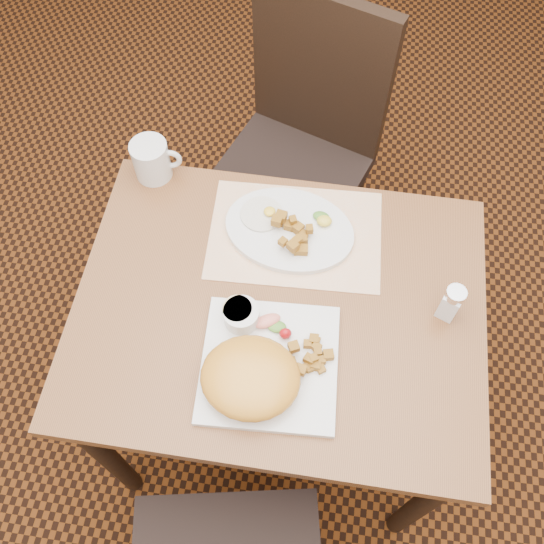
{
  "coord_description": "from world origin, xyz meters",
  "views": [
    {
      "loc": [
        0.07,
        -0.59,
        1.94
      ],
      "look_at": [
        -0.02,
        0.04,
        0.82
      ],
      "focal_mm": 40.0,
      "sensor_mm": 36.0,
      "label": 1
    }
  ],
  "objects": [
    {
      "name": "placemat",
      "position": [
        0.01,
        0.19,
        0.75
      ],
      "size": [
        0.41,
        0.3,
        0.0
      ],
      "primitive_type": "cube",
      "rotation": [
        0.0,
        0.0,
        0.05
      ],
      "color": "white",
      "rests_on": "table"
    },
    {
      "name": "garnish_ov",
      "position": [
        0.07,
        0.22,
        0.78
      ],
      "size": [
        0.05,
        0.05,
        0.02
      ],
      "color": "#387223",
      "rests_on": "plate_oval"
    },
    {
      "name": "plate_oval",
      "position": [
        -0.0,
        0.19,
        0.76
      ],
      "size": [
        0.33,
        0.27,
        0.02
      ],
      "primitive_type": null,
      "rotation": [
        0.0,
        0.0,
        -0.15
      ],
      "color": "silver",
      "rests_on": "placemat"
    },
    {
      "name": "coffee_mug",
      "position": [
        -0.36,
        0.32,
        0.8
      ],
      "size": [
        0.12,
        0.09,
        0.1
      ],
      "color": "silver",
      "rests_on": "table"
    },
    {
      "name": "home_fries_sq",
      "position": [
        0.08,
        -0.12,
        0.78
      ],
      "size": [
        0.1,
        0.1,
        0.03
      ],
      "color": "#A86F1B",
      "rests_on": "plate_square"
    },
    {
      "name": "table",
      "position": [
        0.0,
        0.0,
        0.64
      ],
      "size": [
        0.9,
        0.7,
        0.75
      ],
      "color": "brown",
      "rests_on": "ground"
    },
    {
      "name": "ramekin",
      "position": [
        -0.07,
        -0.05,
        0.79
      ],
      "size": [
        0.08,
        0.08,
        0.04
      ],
      "color": "silver",
      "rests_on": "plate_square"
    },
    {
      "name": "ground",
      "position": [
        0.0,
        0.0,
        0.0
      ],
      "size": [
        8.0,
        8.0,
        0.0
      ],
      "primitive_type": "plane",
      "color": "black",
      "rests_on": "ground"
    },
    {
      "name": "fried_egg",
      "position": [
        -0.07,
        0.22,
        0.77
      ],
      "size": [
        0.1,
        0.1,
        0.02
      ],
      "color": "white",
      "rests_on": "plate_oval"
    },
    {
      "name": "garnish_sq",
      "position": [
        -0.0,
        -0.06,
        0.78
      ],
      "size": [
        0.09,
        0.07,
        0.03
      ],
      "color": "#387223",
      "rests_on": "plate_square"
    },
    {
      "name": "chair_far",
      "position": [
        -0.03,
        0.66,
        0.54
      ],
      "size": [
        0.54,
        0.55,
        0.97
      ],
      "rotation": [
        0.0,
        0.0,
        2.8
      ],
      "color": "black",
      "rests_on": "ground"
    },
    {
      "name": "home_fries_ov",
      "position": [
        0.0,
        0.17,
        0.79
      ],
      "size": [
        0.1,
        0.1,
        0.04
      ],
      "color": "#A86F1B",
      "rests_on": "plate_oval"
    },
    {
      "name": "plate_square",
      "position": [
        -0.0,
        -0.14,
        0.76
      ],
      "size": [
        0.3,
        0.3,
        0.02
      ],
      "primitive_type": "cube",
      "rotation": [
        0.0,
        0.0,
        0.06
      ],
      "color": "silver",
      "rests_on": "table"
    },
    {
      "name": "hollandaise_mound",
      "position": [
        -0.03,
        -0.19,
        0.8
      ],
      "size": [
        0.2,
        0.18,
        0.07
      ],
      "color": "gold",
      "rests_on": "plate_square"
    },
    {
      "name": "salt_shaker",
      "position": [
        0.36,
        0.04,
        0.8
      ],
      "size": [
        0.06,
        0.06,
        0.1
      ],
      "color": "white",
      "rests_on": "table"
    }
  ]
}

